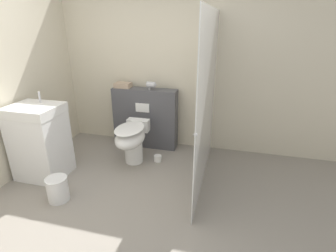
# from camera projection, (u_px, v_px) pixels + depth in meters

# --- Properties ---
(ground_plane) EXTENTS (12.00, 12.00, 0.00)m
(ground_plane) POSITION_uv_depth(u_px,v_px,m) (111.00, 215.00, 2.79)
(ground_plane) COLOR gray
(wall_back) EXTENTS (8.00, 0.06, 2.50)m
(wall_back) POSITION_uv_depth(u_px,v_px,m) (160.00, 68.00, 4.04)
(wall_back) COLOR beige
(wall_back) RESTS_ON ground_plane
(partition_panel) EXTENTS (1.02, 0.24, 0.95)m
(partition_panel) POSITION_uv_depth(u_px,v_px,m) (145.00, 118.00, 4.20)
(partition_panel) COLOR #4C4C51
(partition_panel) RESTS_ON ground_plane
(shower_glass) EXTENTS (0.04, 1.81, 2.06)m
(shower_glass) POSITION_uv_depth(u_px,v_px,m) (207.00, 102.00, 3.09)
(shower_glass) COLOR silver
(shower_glass) RESTS_ON ground_plane
(toilet) EXTENTS (0.39, 0.68, 0.58)m
(toilet) POSITION_uv_depth(u_px,v_px,m) (132.00, 139.00, 3.68)
(toilet) COLOR white
(toilet) RESTS_ON ground_plane
(sink_vanity) EXTENTS (0.61, 0.52, 1.11)m
(sink_vanity) POSITION_uv_depth(u_px,v_px,m) (40.00, 142.00, 3.36)
(sink_vanity) COLOR white
(sink_vanity) RESTS_ON ground_plane
(hair_drier) EXTENTS (0.16, 0.09, 0.13)m
(hair_drier) POSITION_uv_depth(u_px,v_px,m) (152.00, 85.00, 3.93)
(hair_drier) COLOR #B7B7BC
(hair_drier) RESTS_ON partition_panel
(folded_towel) EXTENTS (0.25, 0.17, 0.08)m
(folded_towel) POSITION_uv_depth(u_px,v_px,m) (123.00, 85.00, 4.09)
(folded_towel) COLOR tan
(folded_towel) RESTS_ON partition_panel
(spare_toilet_roll) EXTENTS (0.11, 0.11, 0.09)m
(spare_toilet_roll) POSITION_uv_depth(u_px,v_px,m) (158.00, 158.00, 3.85)
(spare_toilet_roll) COLOR white
(spare_toilet_roll) RESTS_ON ground_plane
(waste_bin) EXTENTS (0.24, 0.24, 0.29)m
(waste_bin) POSITION_uv_depth(u_px,v_px,m) (58.00, 189.00, 2.98)
(waste_bin) COLOR silver
(waste_bin) RESTS_ON ground_plane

